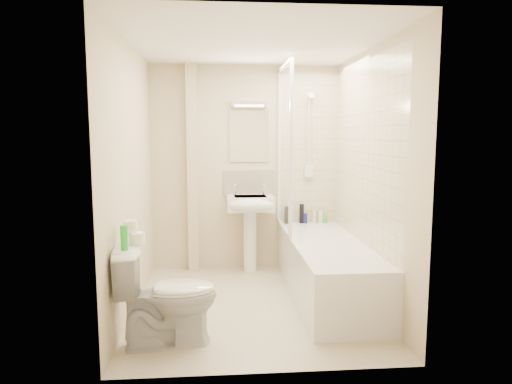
{
  "coord_description": "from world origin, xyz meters",
  "views": [
    {
      "loc": [
        -0.31,
        -4.14,
        1.6
      ],
      "look_at": [
        0.04,
        0.2,
        1.05
      ],
      "focal_mm": 32.0,
      "sensor_mm": 36.0,
      "label": 1
    }
  ],
  "objects": [
    {
      "name": "wall_right",
      "position": [
        1.1,
        0.0,
        1.2
      ],
      "size": [
        0.02,
        2.5,
        2.4
      ],
      "primitive_type": "cube",
      "color": "beige",
      "rests_on": "ground"
    },
    {
      "name": "shower_screen",
      "position": [
        0.4,
        0.8,
        1.45
      ],
      "size": [
        0.04,
        0.92,
        1.8
      ],
      "color": "white",
      "rests_on": "bathtub"
    },
    {
      "name": "bottle_cream",
      "position": [
        0.82,
        1.16,
        0.63
      ],
      "size": [
        0.05,
        0.05,
        0.16
      ],
      "primitive_type": "cylinder",
      "color": "beige",
      "rests_on": "bathtub"
    },
    {
      "name": "bottle_green",
      "position": [
        0.94,
        1.16,
        0.59
      ],
      "size": [
        0.07,
        0.07,
        0.09
      ],
      "primitive_type": "cylinder",
      "color": "green",
      "rests_on": "bathtub"
    },
    {
      "name": "bottle_black_b",
      "position": [
        0.67,
        1.16,
        0.66
      ],
      "size": [
        0.05,
        0.05,
        0.23
      ],
      "primitive_type": "cylinder",
      "color": "black",
      "rests_on": "bathtub"
    },
    {
      "name": "floor",
      "position": [
        0.0,
        0.0,
        0.0
      ],
      "size": [
        2.5,
        2.5,
        0.0
      ],
      "primitive_type": "plane",
      "color": "beige",
      "rests_on": "ground"
    },
    {
      "name": "splashback",
      "position": [
        0.04,
        1.24,
        1.03
      ],
      "size": [
        0.6,
        0.02,
        0.3
      ],
      "primitive_type": "cube",
      "color": "beige",
      "rests_on": "wall_back"
    },
    {
      "name": "mirror",
      "position": [
        0.04,
        1.24,
        1.58
      ],
      "size": [
        0.46,
        0.01,
        0.6
      ],
      "primitive_type": "cube",
      "color": "white",
      "rests_on": "wall_back"
    },
    {
      "name": "tile_right",
      "position": [
        1.09,
        0.2,
        1.42
      ],
      "size": [
        0.01,
        2.1,
        1.75
      ],
      "primitive_type": "cube",
      "color": "beige",
      "rests_on": "wall_right"
    },
    {
      "name": "bottle_white_b",
      "position": [
        0.9,
        1.16,
        0.62
      ],
      "size": [
        0.06,
        0.06,
        0.15
      ],
      "primitive_type": "cylinder",
      "color": "silver",
      "rests_on": "bathtub"
    },
    {
      "name": "tile_back",
      "position": [
        0.75,
        1.24,
        1.42
      ],
      "size": [
        0.7,
        0.01,
        1.75
      ],
      "primitive_type": "cube",
      "color": "beige",
      "rests_on": "wall_back"
    },
    {
      "name": "toilet_roll_upper",
      "position": [
        -0.99,
        -0.67,
        0.91
      ],
      "size": [
        0.1,
        0.1,
        0.09
      ],
      "primitive_type": "cylinder",
      "color": "white",
      "rests_on": "toilet_roll_lower"
    },
    {
      "name": "toilet",
      "position": [
        -0.72,
        -0.74,
        0.39
      ],
      "size": [
        0.6,
        0.85,
        0.77
      ],
      "primitive_type": "imported",
      "rotation": [
        0.0,
        0.0,
        1.68
      ],
      "color": "white",
      "rests_on": "ground"
    },
    {
      "name": "pipe_boxing",
      "position": [
        -0.62,
        1.19,
        1.2
      ],
      "size": [
        0.12,
        0.12,
        2.4
      ],
      "primitive_type": "cube",
      "color": "beige",
      "rests_on": "ground"
    },
    {
      "name": "green_bottle",
      "position": [
        -1.0,
        -0.85,
        0.86
      ],
      "size": [
        0.05,
        0.05,
        0.18
      ],
      "primitive_type": "cylinder",
      "color": "green",
      "rests_on": "toilet"
    },
    {
      "name": "wall_left",
      "position": [
        -1.1,
        0.0,
        1.2
      ],
      "size": [
        0.02,
        2.5,
        2.4
      ],
      "primitive_type": "cube",
      "color": "beige",
      "rests_on": "ground"
    },
    {
      "name": "bathtub",
      "position": [
        0.75,
        0.2,
        0.29
      ],
      "size": [
        0.7,
        2.1,
        0.55
      ],
      "color": "white",
      "rests_on": "ground"
    },
    {
      "name": "strip_light",
      "position": [
        0.04,
        1.22,
        1.95
      ],
      "size": [
        0.42,
        0.07,
        0.07
      ],
      "primitive_type": "cube",
      "color": "silver",
      "rests_on": "wall_back"
    },
    {
      "name": "bottle_blue",
      "position": [
        0.7,
        1.16,
        0.61
      ],
      "size": [
        0.06,
        0.06,
        0.12
      ],
      "primitive_type": "cylinder",
      "color": "navy",
      "rests_on": "bathtub"
    },
    {
      "name": "bottle_black_a",
      "position": [
        0.49,
        1.16,
        0.65
      ],
      "size": [
        0.06,
        0.06,
        0.2
      ],
      "primitive_type": "cylinder",
      "color": "black",
      "rests_on": "bathtub"
    },
    {
      "name": "toilet_roll_lower",
      "position": [
        -0.94,
        -0.67,
        0.81
      ],
      "size": [
        0.12,
        0.12,
        0.09
      ],
      "primitive_type": "cylinder",
      "color": "white",
      "rests_on": "toilet"
    },
    {
      "name": "pedestal_sink",
      "position": [
        0.04,
        1.01,
        0.72
      ],
      "size": [
        0.53,
        0.49,
        1.02
      ],
      "color": "white",
      "rests_on": "ground"
    },
    {
      "name": "wall_back",
      "position": [
        0.0,
        1.25,
        1.2
      ],
      "size": [
        2.2,
        0.02,
        2.4
      ],
      "primitive_type": "cube",
      "color": "beige",
      "rests_on": "ground"
    },
    {
      "name": "shower_fixture",
      "position": [
        0.75,
        1.19,
        1.55
      ],
      "size": [
        0.1,
        0.16,
        0.99
      ],
      "color": "white",
      "rests_on": "wall_back"
    },
    {
      "name": "ceiling",
      "position": [
        0.0,
        0.0,
        2.4
      ],
      "size": [
        2.2,
        2.5,
        0.02
      ],
      "primitive_type": "cube",
      "color": "white",
      "rests_on": "wall_back"
    }
  ]
}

